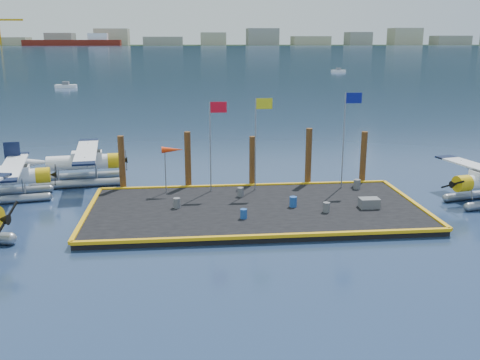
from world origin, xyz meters
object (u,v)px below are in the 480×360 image
Objects in this scene: drum_2 at (293,202)px; piling_1 at (188,162)px; seaplane_c at (82,164)px; drum_4 at (357,184)px; seaplane_b at (8,180)px; drum_0 at (177,203)px; windsock at (172,151)px; drum_1 at (326,207)px; flagpole_yellow at (259,130)px; piling_3 at (308,158)px; piling_2 at (252,163)px; piling_0 at (122,165)px; drum_5 at (241,192)px; drum_3 at (244,214)px; flagpole_red at (213,133)px; piling_4 at (363,159)px; flagpole_blue at (347,126)px; crate at (369,203)px.

piling_1 is (-6.34, 5.55, 1.38)m from drum_2.
seaplane_c reaches higher than drum_4.
drum_2 is (18.16, -4.71, -0.62)m from seaplane_b.
windsock is at bearing 94.77° from drum_0.
drum_4 reaches higher than drum_0.
flagpole_yellow is at bearing 123.26° from drum_1.
piling_3 is at bearing 81.74° from seaplane_b.
piling_0 is at bearing 180.00° from piling_2.
drum_5 is at bearing 54.94° from seaplane_c.
piling_3 is (5.41, 7.44, 1.47)m from drum_3.
drum_0 is 4.51m from drum_3.
piling_1 reaches higher than drum_4.
drum_5 is 0.09× the size of flagpole_yellow.
flagpole_yellow reaches higher than flagpole_red.
piling_3 is 1.07× the size of piling_4.
piling_1 is 4.50m from piling_2.
flagpole_blue reaches higher than piling_4.
seaplane_c reaches higher than drum_1.
flagpole_red reaches higher than piling_4.
piling_4 reaches higher than drum_1.
drum_4 is 0.21× the size of windsock.
crate is 6.54m from piling_4.
seaplane_c is 1.44× the size of flagpole_blue.
piling_0 reaches higher than crate.
crate is 6.09m from flagpole_blue.
piling_1 is 1.05× the size of piling_4.
piling_3 is at bearing 146.11° from drum_4.
drum_5 is 3.45m from piling_2.
drum_1 is 7.27m from flagpole_yellow.
seaplane_c reaches higher than crate.
windsock is 2.21m from piling_1.
crate is 0.18× the size of flagpole_blue.
seaplane_b is 2.07× the size of piling_1.
piling_2 is at bearing 0.00° from piling_1.
piling_0 is at bearing 85.89° from seaplane_b.
flagpole_blue is at bearing -0.00° from flagpole_yellow.
piling_4 is at bearing 8.43° from flagpole_red.
piling_2 reaches higher than drum_5.
drum_1 is at bearing -38.99° from flagpole_red.
piling_0 reaches higher than piling_2.
piling_1 reaches higher than piling_4.
seaplane_b is at bearing 175.95° from windsock.
piling_0 reaches higher than seaplane_c.
drum_5 is at bearing -41.93° from piling_1.
flagpole_blue reaches higher than drum_2.
drum_4 is at bearing -1.84° from windsock.
drum_0 is 0.15× the size of piling_4.
seaplane_b is 1.40× the size of flagpole_yellow.
drum_1 is 10.64m from piling_1.
crate is 0.30× the size of piling_0.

